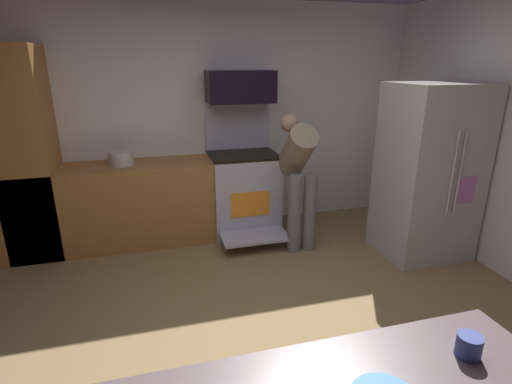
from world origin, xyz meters
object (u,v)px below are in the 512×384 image
oven_range (243,190)px  person_cook (298,171)px  mug_coffee (469,346)px  refrigerator (428,173)px  stock_pot (121,158)px  microwave (240,87)px

oven_range → person_cook: bearing=-47.3°
person_cook → mug_coffee: size_ratio=15.45×
refrigerator → stock_pot: bearing=160.8°
mug_coffee → stock_pot: bearing=112.9°
mug_coffee → stock_pot: 3.59m
mug_coffee → oven_range: bearing=91.3°
microwave → stock_pot: 1.50m
stock_pot → refrigerator: bearing=-19.2°
person_cook → stock_pot: (-1.80, 0.53, 0.13)m
microwave → person_cook: bearing=-52.0°
person_cook → mug_coffee: 2.81m
microwave → stock_pot: (-1.32, -0.08, -0.71)m
microwave → refrigerator: microwave is taller
stock_pot → mug_coffee: bearing=-67.1°
oven_range → refrigerator: (1.68, -1.03, 0.37)m
microwave → refrigerator: (1.68, -1.13, -0.80)m
microwave → mug_coffee: size_ratio=8.11×
microwave → mug_coffee: bearing=-88.8°
person_cook → mug_coffee: bearing=-98.2°
refrigerator → person_cook: (-1.20, 0.52, -0.03)m
oven_range → microwave: microwave is taller
oven_range → mug_coffee: size_ratio=16.51×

